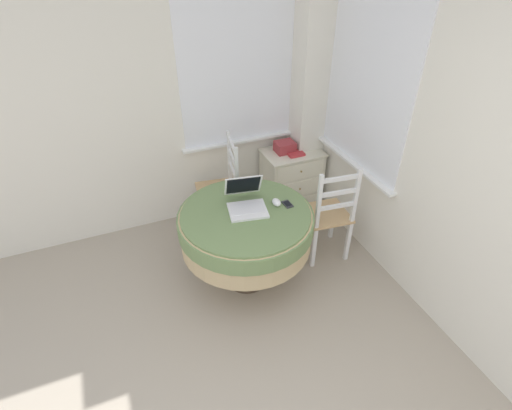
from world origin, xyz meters
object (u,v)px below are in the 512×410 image
Objects in this scene: computer_mouse at (277,202)px; storage_box at (285,147)px; dining_chair_near_back_window at (222,189)px; dining_chair_near_right_window at (328,215)px; laptop at (246,201)px; corner_cabinet at (291,179)px; book_on_cabinet at (294,152)px; cell_phone at (287,204)px; round_dining_table at (246,227)px.

computer_mouse is 1.06m from storage_box.
dining_chair_near_back_window reaches higher than storage_box.
dining_chair_near_back_window is at bearing -169.78° from storage_box.
dining_chair_near_right_window is at bearing -46.23° from dining_chair_near_back_window.
laptop reaches higher than computer_mouse.
corner_cabinet is at bearing 84.99° from dining_chair_near_right_window.
laptop is at bearing -91.70° from dining_chair_near_back_window.
book_on_cabinet is (0.60, 0.87, -0.09)m from computer_mouse.
storage_box reaches higher than cell_phone.
round_dining_table is 0.31m from computer_mouse.
computer_mouse is 0.09m from cell_phone.
book_on_cabinet is (0.07, -0.06, -0.04)m from storage_box.
corner_cabinet is at bearing 60.52° from cell_phone.
computer_mouse reaches higher than book_on_cabinet.
laptop is 0.43× the size of dining_chair_near_back_window.
cell_phone is at bearing -114.84° from storage_box.
dining_chair_near_right_window is at bearing 1.77° from round_dining_table.
cell_phone is (0.35, -0.03, 0.15)m from round_dining_table.
cell_phone reaches higher than book_on_cabinet.
round_dining_table is 0.38m from cell_phone.
book_on_cabinet is at bearing -99.72° from corner_cabinet.
computer_mouse reaches higher than cell_phone.
storage_box is at bearing 153.12° from corner_cabinet.
computer_mouse is 0.87m from dining_chair_near_back_window.
cell_phone is 0.54× the size of storage_box.
round_dining_table is 10.98× the size of computer_mouse.
dining_chair_near_back_window is 1.00× the size of dining_chair_near_right_window.
computer_mouse is 1.15m from corner_cabinet.
round_dining_table reaches higher than corner_cabinet.
laptop is 1.25m from corner_cabinet.
dining_chair_near_right_window reaches higher than cell_phone.
round_dining_table is at bearing -134.81° from book_on_cabinet.
corner_cabinet is (0.08, 0.86, -0.13)m from dining_chair_near_right_window.
corner_cabinet is (0.81, 0.09, -0.13)m from dining_chair_near_back_window.
round_dining_table is 1.67× the size of corner_cabinet.
dining_chair_near_back_window is 5.03× the size of storage_box.
cell_phone is at bearing -20.01° from computer_mouse.
corner_cabinet is (0.86, 0.89, -0.26)m from round_dining_table.
storage_box is (0.52, 0.92, -0.05)m from computer_mouse.
computer_mouse is at bearing 0.46° from round_dining_table.
storage_box is (0.76, 0.85, -0.08)m from laptop.
dining_chair_near_right_window is at bearing -94.92° from book_on_cabinet.
round_dining_table is at bearing -93.96° from dining_chair_near_back_window.
laptop is 0.43× the size of dining_chair_near_right_window.
dining_chair_near_right_window is 0.93m from storage_box.
round_dining_table is at bearing -178.23° from dining_chair_near_right_window.
dining_chair_near_right_window is (0.73, -0.77, 0.00)m from dining_chair_near_back_window.
computer_mouse is (0.27, 0.00, 0.17)m from round_dining_table.
book_on_cabinet is at bearing 45.19° from round_dining_table.
dining_chair_near_right_window is at bearing 2.43° from computer_mouse.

